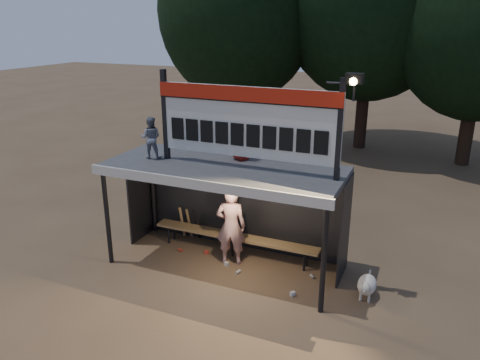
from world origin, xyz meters
name	(u,v)px	position (x,y,z in m)	size (l,w,h in m)	color
ground	(225,264)	(0.00, 0.00, 0.00)	(80.00, 80.00, 0.00)	brown
player	(231,226)	(0.09, 0.15, 0.90)	(0.65, 0.43, 1.79)	silver
child_a	(151,138)	(-1.66, -0.13, 2.78)	(0.45, 0.35, 0.92)	gray
child_b	(240,135)	(0.14, 0.56, 2.86)	(0.53, 0.34, 1.08)	#A11E18
dugout_shelter	(229,183)	(0.00, 0.24, 1.85)	(5.10, 2.08, 2.32)	#3C3C3F
scoreboard_assembly	(249,120)	(0.56, -0.01, 3.32)	(4.10, 0.27, 1.99)	black
bench	(235,237)	(0.00, 0.55, 0.43)	(4.00, 0.35, 0.48)	olive
tree_left	(238,11)	(-4.00, 10.00, 5.51)	(6.46, 6.46, 9.27)	black
dog	(367,285)	(3.10, -0.09, 0.28)	(0.36, 0.81, 0.49)	silver
bats	(189,223)	(-1.34, 0.82, 0.43)	(0.48, 0.33, 0.84)	#A67B4D
litter	(240,267)	(0.39, -0.03, 0.04)	(3.31, 0.99, 0.08)	#B52E1F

